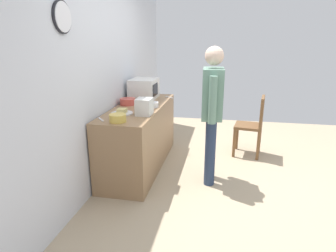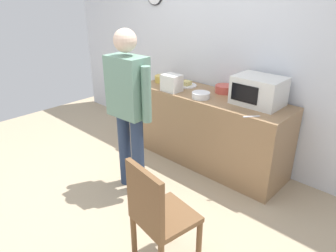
{
  "view_description": "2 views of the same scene",
  "coord_description": "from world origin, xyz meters",
  "px_view_note": "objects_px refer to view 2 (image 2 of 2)",
  "views": [
    {
      "loc": [
        -3.47,
        0.09,
        1.76
      ],
      "look_at": [
        -0.02,
        0.77,
        0.7
      ],
      "focal_mm": 30.87,
      "sensor_mm": 36.0,
      "label": 1
    },
    {
      "loc": [
        2.23,
        -1.62,
        2.0
      ],
      "look_at": [
        0.09,
        0.67,
        0.61
      ],
      "focal_mm": 33.04,
      "sensor_mm": 36.0,
      "label": 2
    }
  ],
  "objects_px": {
    "microwave": "(259,91)",
    "person_standing": "(128,102)",
    "mixing_bowl": "(224,89)",
    "fork_utensil": "(251,117)",
    "salad_bowl": "(201,95)",
    "cereal_bowl": "(162,79)",
    "spoon_utensil": "(175,79)",
    "toaster": "(172,83)",
    "wooden_chair": "(158,215)",
    "sandwich_plate": "(186,84)"
  },
  "relations": [
    {
      "from": "fork_utensil",
      "to": "person_standing",
      "type": "bearing_deg",
      "value": -143.46
    },
    {
      "from": "sandwich_plate",
      "to": "salad_bowl",
      "type": "bearing_deg",
      "value": -30.69
    },
    {
      "from": "microwave",
      "to": "salad_bowl",
      "type": "distance_m",
      "value": 0.63
    },
    {
      "from": "fork_utensil",
      "to": "spoon_utensil",
      "type": "xyz_separation_m",
      "value": [
        -1.44,
        0.51,
        0.0
      ]
    },
    {
      "from": "microwave",
      "to": "cereal_bowl",
      "type": "distance_m",
      "value": 1.35
    },
    {
      "from": "salad_bowl",
      "to": "wooden_chair",
      "type": "height_order",
      "value": "salad_bowl"
    },
    {
      "from": "salad_bowl",
      "to": "spoon_utensil",
      "type": "relative_size",
      "value": 1.21
    },
    {
      "from": "cereal_bowl",
      "to": "microwave",
      "type": "bearing_deg",
      "value": 3.09
    },
    {
      "from": "fork_utensil",
      "to": "person_standing",
      "type": "distance_m",
      "value": 1.21
    },
    {
      "from": "mixing_bowl",
      "to": "person_standing",
      "type": "bearing_deg",
      "value": -106.19
    },
    {
      "from": "spoon_utensil",
      "to": "person_standing",
      "type": "bearing_deg",
      "value": -68.86
    },
    {
      "from": "sandwich_plate",
      "to": "person_standing",
      "type": "relative_size",
      "value": 0.16
    },
    {
      "from": "mixing_bowl",
      "to": "spoon_utensil",
      "type": "xyz_separation_m",
      "value": [
        -0.82,
        0.04,
        -0.04
      ]
    },
    {
      "from": "salad_bowl",
      "to": "microwave",
      "type": "bearing_deg",
      "value": 23.95
    },
    {
      "from": "wooden_chair",
      "to": "person_standing",
      "type": "bearing_deg",
      "value": 148.77
    },
    {
      "from": "salad_bowl",
      "to": "person_standing",
      "type": "relative_size",
      "value": 0.12
    },
    {
      "from": "mixing_bowl",
      "to": "spoon_utensil",
      "type": "height_order",
      "value": "mixing_bowl"
    },
    {
      "from": "cereal_bowl",
      "to": "person_standing",
      "type": "distance_m",
      "value": 1.13
    },
    {
      "from": "sandwich_plate",
      "to": "toaster",
      "type": "xyz_separation_m",
      "value": [
        0.01,
        -0.28,
        0.08
      ]
    },
    {
      "from": "spoon_utensil",
      "to": "wooden_chair",
      "type": "xyz_separation_m",
      "value": [
        1.47,
        -1.83,
        -0.36
      ]
    },
    {
      "from": "microwave",
      "to": "wooden_chair",
      "type": "height_order",
      "value": "microwave"
    },
    {
      "from": "microwave",
      "to": "cereal_bowl",
      "type": "relative_size",
      "value": 2.65
    },
    {
      "from": "microwave",
      "to": "fork_utensil",
      "type": "bearing_deg",
      "value": -69.49
    },
    {
      "from": "spoon_utensil",
      "to": "microwave",
      "type": "bearing_deg",
      "value": -6.41
    },
    {
      "from": "salad_bowl",
      "to": "cereal_bowl",
      "type": "distance_m",
      "value": 0.8
    },
    {
      "from": "mixing_bowl",
      "to": "toaster",
      "type": "relative_size",
      "value": 0.99
    },
    {
      "from": "toaster",
      "to": "wooden_chair",
      "type": "relative_size",
      "value": 0.23
    },
    {
      "from": "microwave",
      "to": "person_standing",
      "type": "bearing_deg",
      "value": -127.55
    },
    {
      "from": "salad_bowl",
      "to": "wooden_chair",
      "type": "xyz_separation_m",
      "value": [
        0.73,
        -1.44,
        -0.39
      ]
    },
    {
      "from": "mixing_bowl",
      "to": "fork_utensil",
      "type": "relative_size",
      "value": 1.28
    },
    {
      "from": "toaster",
      "to": "wooden_chair",
      "type": "bearing_deg",
      "value": -50.7
    },
    {
      "from": "salad_bowl",
      "to": "cereal_bowl",
      "type": "bearing_deg",
      "value": 167.24
    },
    {
      "from": "sandwich_plate",
      "to": "mixing_bowl",
      "type": "distance_m",
      "value": 0.52
    },
    {
      "from": "microwave",
      "to": "person_standing",
      "type": "distance_m",
      "value": 1.36
    },
    {
      "from": "microwave",
      "to": "sandwich_plate",
      "type": "xyz_separation_m",
      "value": [
        -0.99,
        0.01,
        -0.13
      ]
    },
    {
      "from": "toaster",
      "to": "sandwich_plate",
      "type": "bearing_deg",
      "value": 91.83
    },
    {
      "from": "mixing_bowl",
      "to": "toaster",
      "type": "xyz_separation_m",
      "value": [
        -0.5,
        -0.38,
        0.06
      ]
    },
    {
      "from": "sandwich_plate",
      "to": "mixing_bowl",
      "type": "xyz_separation_m",
      "value": [
        0.51,
        0.1,
        0.03
      ]
    },
    {
      "from": "microwave",
      "to": "spoon_utensil",
      "type": "relative_size",
      "value": 2.94
    },
    {
      "from": "microwave",
      "to": "salad_bowl",
      "type": "xyz_separation_m",
      "value": [
        -0.56,
        -0.25,
        -0.12
      ]
    },
    {
      "from": "sandwich_plate",
      "to": "person_standing",
      "type": "bearing_deg",
      "value": -81.46
    },
    {
      "from": "toaster",
      "to": "person_standing",
      "type": "height_order",
      "value": "person_standing"
    },
    {
      "from": "toaster",
      "to": "wooden_chair",
      "type": "height_order",
      "value": "toaster"
    },
    {
      "from": "microwave",
      "to": "salad_bowl",
      "type": "relative_size",
      "value": 2.43
    },
    {
      "from": "sandwich_plate",
      "to": "mixing_bowl",
      "type": "bearing_deg",
      "value": 11.07
    },
    {
      "from": "cereal_bowl",
      "to": "spoon_utensil",
      "type": "xyz_separation_m",
      "value": [
        0.04,
        0.22,
        -0.04
      ]
    },
    {
      "from": "spoon_utensil",
      "to": "person_standing",
      "type": "xyz_separation_m",
      "value": [
        0.47,
        -1.23,
        0.1
      ]
    },
    {
      "from": "cereal_bowl",
      "to": "wooden_chair",
      "type": "xyz_separation_m",
      "value": [
        1.52,
        -1.61,
        -0.4
      ]
    },
    {
      "from": "mixing_bowl",
      "to": "person_standing",
      "type": "relative_size",
      "value": 0.13
    },
    {
      "from": "person_standing",
      "to": "fork_utensil",
      "type": "bearing_deg",
      "value": 36.54
    }
  ]
}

